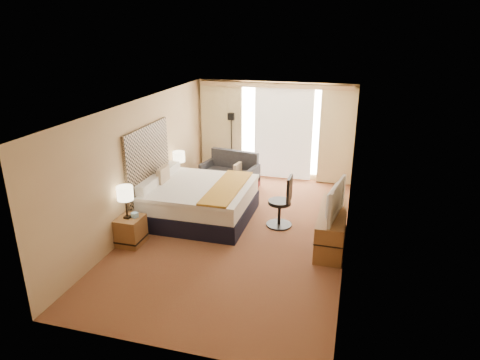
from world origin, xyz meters
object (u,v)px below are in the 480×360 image
(desk_chair, at_px, (282,204))
(television, at_px, (330,199))
(loveseat, at_px, (231,175))
(lamp_left, at_px, (125,194))
(floor_lamp, at_px, (231,132))
(nightstand_right, at_px, (182,186))
(nightstand_left, at_px, (131,231))
(media_dresser, at_px, (332,227))
(lamp_right, at_px, (179,157))
(bed, at_px, (197,201))

(desk_chair, height_order, television, television)
(loveseat, bearing_deg, television, -35.75)
(loveseat, xyz_separation_m, lamp_left, (-0.96, -3.57, 0.75))
(loveseat, height_order, lamp_left, lamp_left)
(floor_lamp, bearing_deg, loveseat, -75.38)
(nightstand_right, xyz_separation_m, floor_lamp, (0.72, 1.85, 0.97))
(nightstand_left, height_order, loveseat, loveseat)
(desk_chair, relative_size, television, 0.99)
(media_dresser, bearing_deg, lamp_right, 159.07)
(floor_lamp, xyz_separation_m, television, (2.93, -3.58, -0.22))
(bed, xyz_separation_m, floor_lamp, (-0.09, 2.90, 0.84))
(nightstand_left, bearing_deg, television, 11.95)
(lamp_left, bearing_deg, lamp_right, 90.01)
(nightstand_left, distance_m, desk_chair, 3.08)
(nightstand_left, relative_size, lamp_right, 0.92)
(nightstand_left, distance_m, loveseat, 3.66)
(nightstand_right, height_order, lamp_left, lamp_left)
(nightstand_left, xyz_separation_m, nightstand_right, (0.00, 2.50, 0.00))
(floor_lamp, distance_m, lamp_left, 4.45)
(bed, xyz_separation_m, desk_chair, (1.84, 0.09, 0.09))
(media_dresser, distance_m, television, 0.73)
(nightstand_left, distance_m, television, 3.80)
(loveseat, relative_size, television, 1.37)
(nightstand_left, relative_size, loveseat, 0.36)
(floor_lamp, distance_m, television, 4.63)
(nightstand_right, height_order, floor_lamp, floor_lamp)
(nightstand_right, xyz_separation_m, media_dresser, (3.70, -1.45, 0.07))
(television, bearing_deg, desk_chair, 61.41)
(loveseat, bearing_deg, floor_lamp, 114.39)
(nightstand_right, relative_size, loveseat, 0.36)
(bed, height_order, television, television)
(floor_lamp, distance_m, lamp_right, 2.03)
(lamp_right, bearing_deg, lamp_left, -89.99)
(nightstand_right, bearing_deg, lamp_left, -90.66)
(bed, relative_size, television, 2.02)
(loveseat, height_order, lamp_right, lamp_right)
(media_dresser, bearing_deg, bed, 172.04)
(lamp_left, xyz_separation_m, lamp_right, (-0.00, 2.50, -0.03))
(bed, distance_m, lamp_right, 1.46)
(loveseat, xyz_separation_m, television, (2.72, -2.77, 0.73))
(desk_chair, bearing_deg, nightstand_left, -149.28)
(nightstand_right, distance_m, bed, 1.33)
(nightstand_right, bearing_deg, bed, -52.30)
(lamp_right, bearing_deg, desk_chair, -19.12)
(media_dresser, xyz_separation_m, lamp_right, (-3.73, 1.43, 0.66))
(desk_chair, xyz_separation_m, television, (1.00, -0.77, 0.53))
(loveseat, distance_m, floor_lamp, 1.26)
(nightstand_right, height_order, bed, bed)
(lamp_right, bearing_deg, nightstand_right, 38.81)
(floor_lamp, bearing_deg, bed, -88.26)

